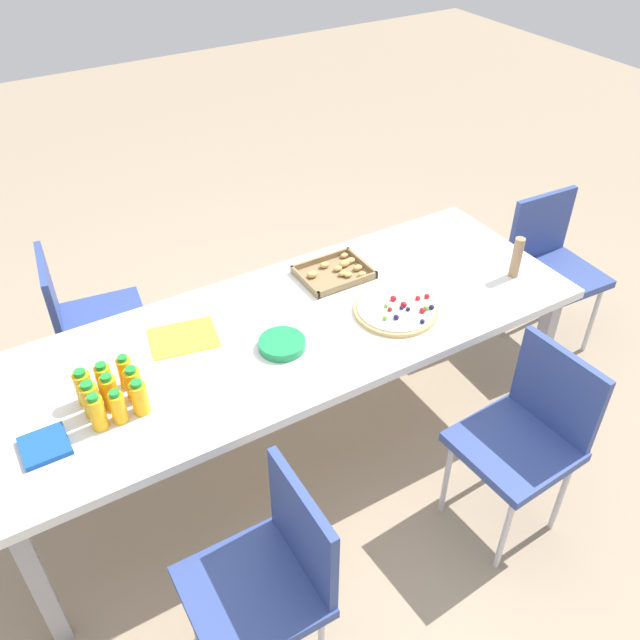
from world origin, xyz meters
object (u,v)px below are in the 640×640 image
(juice_bottle_0, at_px, (97,412))
(juice_bottle_7, at_px, (104,379))
(juice_bottle_4, at_px, (110,392))
(fruit_pizza, at_px, (396,309))
(chair_end, at_px, (551,261))
(cardboard_tube, at_px, (517,257))
(juice_bottle_3, at_px, (91,400))
(plate_stack, at_px, (282,344))
(party_table, at_px, (288,338))
(chair_near_right, at_px, (529,430))
(chair_near_left, at_px, (270,573))
(snack_tray, at_px, (335,272))
(napkin_stack, at_px, (45,446))
(juice_bottle_5, at_px, (134,384))
(paper_folder, at_px, (183,338))
(juice_bottle_6, at_px, (84,388))
(juice_bottle_1, at_px, (118,407))
(juice_bottle_8, at_px, (125,372))
(chair_far_left, at_px, (85,317))
(juice_bottle_2, at_px, (140,398))

(juice_bottle_0, relative_size, juice_bottle_7, 1.06)
(juice_bottle_4, xyz_separation_m, fruit_pizza, (1.17, -0.07, -0.05))
(chair_end, bearing_deg, cardboard_tube, 25.77)
(juice_bottle_3, xyz_separation_m, plate_stack, (0.72, -0.02, -0.05))
(party_table, height_order, chair_near_right, chair_near_right)
(chair_near_left, distance_m, snack_tray, 1.36)
(napkin_stack, bearing_deg, chair_near_left, -53.54)
(juice_bottle_5, distance_m, juice_bottle_7, 0.11)
(party_table, relative_size, chair_near_right, 2.95)
(party_table, xyz_separation_m, juice_bottle_5, (-0.65, -0.08, 0.12))
(juice_bottle_4, distance_m, snack_tray, 1.14)
(party_table, relative_size, paper_folder, 9.41)
(juice_bottle_0, distance_m, napkin_stack, 0.19)
(chair_near_left, height_order, snack_tray, chair_near_left)
(napkin_stack, bearing_deg, juice_bottle_6, 38.18)
(juice_bottle_1, xyz_separation_m, juice_bottle_3, (-0.07, 0.07, 0.01))
(juice_bottle_3, bearing_deg, cardboard_tube, -3.45)
(juice_bottle_7, relative_size, juice_bottle_8, 0.99)
(chair_far_left, bearing_deg, party_table, 46.70)
(chair_near_right, relative_size, juice_bottle_5, 5.91)
(chair_near_right, height_order, juice_bottle_7, juice_bottle_7)
(juice_bottle_6, bearing_deg, juice_bottle_0, -88.10)
(chair_far_left, distance_m, juice_bottle_2, 0.99)
(chair_near_right, height_order, juice_bottle_4, juice_bottle_4)
(juice_bottle_1, height_order, juice_bottle_6, juice_bottle_6)
(chair_far_left, relative_size, juice_bottle_5, 5.91)
(juice_bottle_5, relative_size, cardboard_tube, 0.74)
(chair_far_left, height_order, juice_bottle_6, juice_bottle_6)
(plate_stack, bearing_deg, chair_near_left, -121.37)
(chair_far_left, bearing_deg, juice_bottle_3, -2.32)
(chair_far_left, relative_size, plate_stack, 4.55)
(juice_bottle_6, distance_m, snack_tray, 1.19)
(juice_bottle_0, distance_m, cardboard_tube, 1.84)
(chair_far_left, distance_m, juice_bottle_1, 1.00)
(juice_bottle_2, height_order, juice_bottle_4, juice_bottle_4)
(juice_bottle_0, height_order, fruit_pizza, juice_bottle_0)
(juice_bottle_0, relative_size, juice_bottle_5, 1.04)
(chair_near_left, distance_m, chair_far_left, 1.60)
(juice_bottle_4, bearing_deg, juice_bottle_2, -44.61)
(chair_near_left, height_order, juice_bottle_3, juice_bottle_3)
(chair_far_left, height_order, napkin_stack, chair_far_left)
(party_table, xyz_separation_m, juice_bottle_0, (-0.80, -0.15, 0.13))
(juice_bottle_2, bearing_deg, juice_bottle_0, 179.61)
(chair_near_right, xyz_separation_m, snack_tray, (-0.25, 0.99, 0.24))
(juice_bottle_8, relative_size, napkin_stack, 0.93)
(juice_bottle_6, bearing_deg, juice_bottle_3, -87.24)
(juice_bottle_1, xyz_separation_m, snack_tray, (1.09, 0.37, -0.05))
(juice_bottle_2, relative_size, juice_bottle_5, 0.99)
(chair_end, distance_m, juice_bottle_0, 2.39)
(juice_bottle_2, xyz_separation_m, napkin_stack, (-0.33, 0.00, -0.06))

